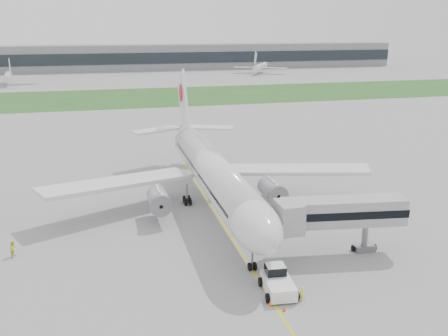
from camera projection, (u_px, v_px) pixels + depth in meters
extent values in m
plane|color=#949497|center=(220.00, 219.00, 67.84)|extent=(600.00, 600.00, 0.00)
cube|color=#254F1D|center=(141.00, 97.00, 179.56)|extent=(600.00, 50.00, 0.02)
cube|color=gray|center=(123.00, 58.00, 280.01)|extent=(320.00, 22.00, 14.00)
cube|color=#20262D|center=(124.00, 59.00, 269.77)|extent=(320.00, 0.60, 6.00)
cylinder|color=silver|center=(213.00, 172.00, 70.00)|extent=(5.00, 38.00, 5.00)
ellipsoid|color=silver|center=(254.00, 224.00, 51.85)|extent=(5.00, 11.00, 5.00)
cube|color=black|center=(258.00, 219.00, 50.66)|extent=(3.20, 1.54, 1.14)
cone|color=silver|center=(186.00, 134.00, 90.26)|extent=(5.00, 10.53, 6.16)
cube|color=silver|center=(118.00, 183.00, 69.15)|extent=(22.13, 13.52, 1.70)
cube|color=silver|center=(294.00, 170.00, 75.24)|extent=(22.13, 13.52, 1.70)
cylinder|color=#9F9FA5|center=(159.00, 200.00, 66.52)|extent=(2.70, 5.20, 2.70)
cylinder|color=#9F9FA5|center=(272.00, 190.00, 70.27)|extent=(2.70, 5.20, 2.70)
cube|color=silver|center=(184.00, 104.00, 90.23)|extent=(0.45, 10.90, 12.76)
cylinder|color=red|center=(182.00, 93.00, 90.60)|extent=(0.60, 3.20, 3.20)
cube|color=silver|center=(156.00, 130.00, 91.30)|extent=(9.54, 6.34, 0.35)
cube|color=silver|center=(210.00, 127.00, 93.65)|extent=(9.54, 6.34, 0.35)
cylinder|color=gray|center=(252.00, 257.00, 53.44)|extent=(0.24, 0.24, 3.10)
cylinder|color=black|center=(187.00, 200.00, 73.46)|extent=(1.40, 1.10, 1.10)
cylinder|color=black|center=(229.00, 197.00, 74.96)|extent=(1.40, 1.10, 1.10)
cube|color=white|center=(278.00, 285.00, 49.11)|extent=(3.03, 4.92, 1.26)
cube|color=white|center=(275.00, 270.00, 50.00)|extent=(2.03, 1.84, 1.05)
cube|color=black|center=(275.00, 269.00, 49.99)|extent=(2.08, 1.89, 0.89)
cylinder|color=black|center=(261.00, 282.00, 50.49)|extent=(0.45, 0.97, 0.94)
cylinder|color=black|center=(288.00, 280.00, 50.91)|extent=(0.45, 0.97, 0.94)
cylinder|color=black|center=(268.00, 298.00, 47.51)|extent=(0.45, 0.97, 0.94)
cylinder|color=black|center=(297.00, 296.00, 47.93)|extent=(0.45, 0.97, 0.94)
cube|color=#A7A7AA|center=(343.00, 212.00, 56.29)|extent=(14.31, 4.87, 3.01)
cube|color=black|center=(343.00, 212.00, 56.29)|extent=(14.52, 5.00, 0.90)
cube|color=#A7A7AA|center=(289.00, 217.00, 54.64)|extent=(2.61, 3.41, 3.41)
cylinder|color=gray|center=(365.00, 235.00, 58.02)|extent=(0.70, 0.70, 3.81)
cube|color=gray|center=(364.00, 248.00, 58.45)|extent=(2.57, 1.71, 0.70)
cylinder|color=black|center=(353.00, 248.00, 58.31)|extent=(0.39, 0.74, 0.70)
cylinder|color=black|center=(374.00, 247.00, 58.59)|extent=(0.39, 0.74, 0.70)
cone|color=#E84C0C|center=(270.00, 304.00, 46.97)|extent=(0.38, 0.38, 0.52)
cone|color=#E84C0C|center=(284.00, 309.00, 46.14)|extent=(0.39, 0.39, 0.54)
imported|color=#F2FF2A|center=(301.00, 293.00, 47.78)|extent=(0.66, 0.58, 1.52)
imported|color=yellow|center=(13.00, 249.00, 56.76)|extent=(0.95, 1.09, 1.92)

